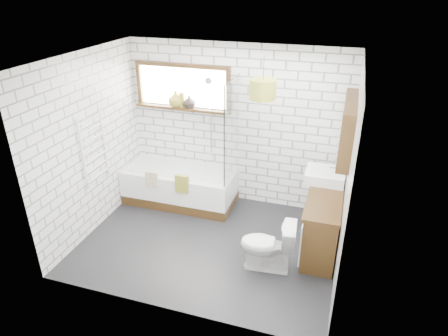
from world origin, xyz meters
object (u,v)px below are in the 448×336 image
(basin, at_px, (325,176))
(pendant, at_px, (263,89))
(vanity, at_px, (323,220))
(bathtub, at_px, (180,186))
(toilet, at_px, (267,246))

(basin, distance_m, pendant, 1.54)
(vanity, bearing_deg, pendant, -179.94)
(bathtub, bearing_deg, vanity, -12.30)
(vanity, bearing_deg, toilet, -131.03)
(bathtub, xyz_separation_m, toilet, (1.68, -1.20, 0.06))
(vanity, height_order, toilet, vanity)
(basin, bearing_deg, vanity, -81.20)
(bathtub, distance_m, toilet, 2.07)
(vanity, distance_m, basin, 0.61)
(pendant, bearing_deg, vanity, 0.06)
(vanity, height_order, pendant, pendant)
(bathtub, height_order, toilet, toilet)
(bathtub, height_order, basin, basin)
(basin, relative_size, pendant, 1.61)
(toilet, bearing_deg, bathtub, -130.62)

